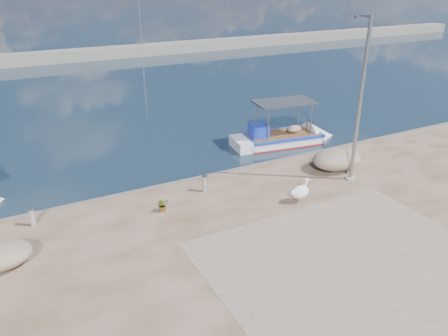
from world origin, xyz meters
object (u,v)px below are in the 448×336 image
(bollard_near, at_px, (205,183))
(pelican, at_px, (301,191))
(lamp_post, at_px, (359,108))
(boat_right, at_px, (281,140))

(bollard_near, bearing_deg, pelican, -41.42)
(lamp_post, bearing_deg, boat_right, 84.65)
(lamp_post, relative_size, bollard_near, 9.66)
(pelican, relative_size, lamp_post, 0.15)
(boat_right, bearing_deg, pelican, -111.35)
(pelican, xyz_separation_m, bollard_near, (-2.99, 2.64, -0.08))
(boat_right, distance_m, bollard_near, 8.11)
(pelican, distance_m, lamp_post, 4.40)
(lamp_post, height_order, bollard_near, lamp_post)
(lamp_post, bearing_deg, pelican, -167.82)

